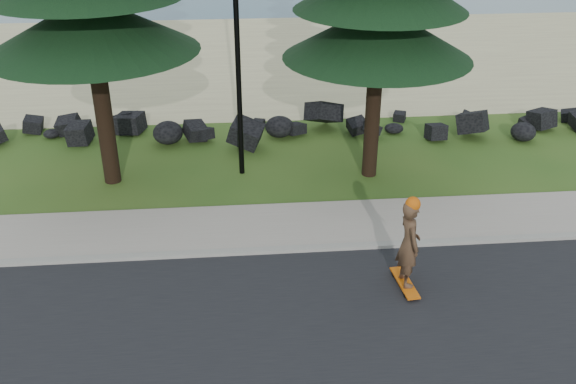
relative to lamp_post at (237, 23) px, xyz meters
name	(u,v)px	position (x,y,z in m)	size (l,w,h in m)	color
ground	(245,233)	(0.00, -3.20, -4.13)	(160.00, 160.00, 0.00)	#2A5019
road	(253,368)	(0.00, -7.70, -4.12)	(160.00, 7.00, 0.02)	black
kerb	(246,252)	(0.00, -4.10, -4.08)	(160.00, 0.20, 0.10)	gray
sidewalk	(245,227)	(0.00, -3.00, -4.09)	(160.00, 2.00, 0.08)	gray
beach_sand	(236,58)	(0.00, 11.30, -4.13)	(160.00, 15.00, 0.01)	tan
seawall_boulders	(240,139)	(0.00, 2.40, -4.13)	(60.00, 2.40, 1.10)	black
lamp_post	(237,23)	(0.00, 0.00, 0.00)	(0.25, 0.14, 8.14)	black
skateboarder	(409,244)	(3.19, -5.62, -3.09)	(0.51, 1.13, 2.07)	#D45C0C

